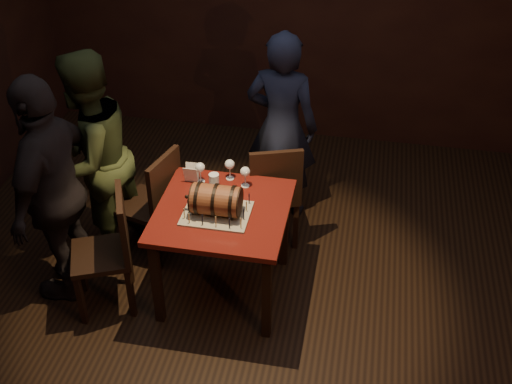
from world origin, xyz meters
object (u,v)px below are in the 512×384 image
at_px(chair_left_rear, 156,200).
at_px(person_left_front, 55,191).
at_px(person_left_rear, 91,159).
at_px(barrel_cake, 216,200).
at_px(pub_table, 223,222).
at_px(wine_glass_right, 245,173).
at_px(wine_glass_left, 200,168).
at_px(wine_glass_mid, 230,165).
at_px(pint_of_ale, 214,184).
at_px(person_back, 282,127).
at_px(chair_back, 273,190).
at_px(chair_left_front, 111,246).

xyz_separation_m(chair_left_rear, person_left_front, (-0.53, -0.47, 0.34)).
bearing_deg(person_left_front, person_left_rear, 175.83).
bearing_deg(chair_left_rear, barrel_cake, -32.68).
bearing_deg(pub_table, wine_glass_right, 71.80).
relative_size(pub_table, person_left_rear, 0.54).
distance_m(pub_table, person_left_front, 1.16).
height_order(wine_glass_left, wine_glass_mid, same).
relative_size(pub_table, pint_of_ale, 6.00).
relative_size(wine_glass_left, chair_left_rear, 0.17).
bearing_deg(wine_glass_left, wine_glass_right, 1.22).
relative_size(wine_glass_left, pint_of_ale, 1.07).
xyz_separation_m(person_back, person_left_rear, (-1.31, -0.78, 0.02)).
bearing_deg(wine_glass_right, pub_table, -108.20).
relative_size(wine_glass_left, person_left_front, 0.09).
relative_size(pint_of_ale, person_left_front, 0.09).
xyz_separation_m(wine_glass_mid, pint_of_ale, (-0.07, -0.18, -0.04)).
relative_size(pub_table, chair_back, 0.97).
bearing_deg(chair_back, pint_of_ale, -130.03).
relative_size(barrel_cake, wine_glass_right, 2.38).
distance_m(wine_glass_right, pint_of_ale, 0.23).
relative_size(pub_table, chair_left_rear, 0.97).
relative_size(pint_of_ale, chair_back, 0.16).
relative_size(wine_glass_mid, person_left_rear, 0.10).
xyz_separation_m(barrel_cake, person_back, (0.26, 1.15, -0.06)).
distance_m(wine_glass_right, person_left_rear, 1.17).
distance_m(barrel_cake, person_left_front, 1.11).
xyz_separation_m(wine_glass_left, pint_of_ale, (0.13, -0.11, -0.05)).
relative_size(wine_glass_mid, pint_of_ale, 1.07).
height_order(chair_back, chair_left_front, same).
xyz_separation_m(wine_glass_mid, person_back, (0.27, 0.72, -0.06)).
distance_m(wine_glass_right, chair_left_front, 1.06).
distance_m(pub_table, wine_glass_mid, 0.44).
height_order(chair_back, person_back, person_back).
distance_m(pub_table, wine_glass_right, 0.39).
bearing_deg(pint_of_ale, wine_glass_right, 29.42).
height_order(wine_glass_mid, person_left_rear, person_left_rear).
xyz_separation_m(pint_of_ale, person_back, (0.34, 0.90, -0.01)).
relative_size(wine_glass_right, person_left_rear, 0.10).
distance_m(pub_table, person_back, 1.13).
bearing_deg(person_back, person_left_rear, 37.28).
height_order(pub_table, wine_glass_left, wine_glass_left).
relative_size(chair_back, person_back, 0.57).
bearing_deg(pint_of_ale, chair_left_rear, 166.41).
distance_m(wine_glass_left, wine_glass_mid, 0.21).
bearing_deg(barrel_cake, chair_left_rear, 147.32).
bearing_deg(person_left_rear, person_left_front, 14.29).
xyz_separation_m(pub_table, chair_left_rear, (-0.60, 0.31, -0.12)).
bearing_deg(barrel_cake, wine_glass_left, 120.02).
bearing_deg(pub_table, barrel_cake, -112.68).
bearing_deg(pint_of_ale, person_back, 69.45).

